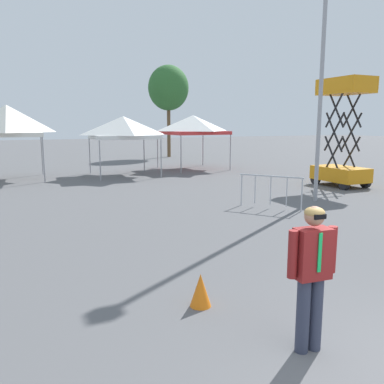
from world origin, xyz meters
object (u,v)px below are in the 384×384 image
crowd_barrier_mid_lot (271,185)px  tree_behind_tents_center (168,88)px  scissor_lift (341,155)px  person_foreground (312,269)px  canopy_tent_behind_left (123,128)px  light_pole_near_lift (324,38)px  canopy_tent_center (7,121)px  canopy_tent_right_of_center (193,125)px  traffic_cone_lot_center (201,290)px

crowd_barrier_mid_lot → tree_behind_tents_center: bearing=77.3°
scissor_lift → person_foreground: (-10.05, -9.56, -0.32)m
canopy_tent_behind_left → person_foreground: 17.40m
light_pole_near_lift → tree_behind_tents_center: 19.98m
tree_behind_tents_center → canopy_tent_center: bearing=-142.0°
scissor_lift → crowd_barrier_mid_lot: size_ratio=2.66×
canopy_tent_behind_left → canopy_tent_right_of_center: bearing=15.1°
tree_behind_tents_center → scissor_lift: bearing=-86.8°
scissor_lift → person_foreground: scissor_lift is taller
canopy_tent_center → tree_behind_tents_center: size_ratio=0.49×
light_pole_near_lift → person_foreground: bearing=-132.3°
canopy_tent_right_of_center → light_pole_near_lift: size_ratio=0.36×
canopy_tent_behind_left → person_foreground: size_ratio=1.87×
canopy_tent_center → canopy_tent_behind_left: canopy_tent_center is taller
canopy_tent_right_of_center → scissor_lift: size_ratio=0.78×
traffic_cone_lot_center → canopy_tent_center: bearing=98.1°
canopy_tent_center → canopy_tent_behind_left: (5.46, -0.68, -0.34)m
scissor_lift → light_pole_near_lift: 5.76m
light_pole_near_lift → tree_behind_tents_center: light_pole_near_lift is taller
canopy_tent_center → crowd_barrier_mid_lot: bearing=-55.6°
canopy_tent_behind_left → person_foreground: canopy_tent_behind_left is taller
canopy_tent_center → tree_behind_tents_center: (12.00, 9.37, 2.64)m
canopy_tent_right_of_center → crowd_barrier_mid_lot: (-2.60, -11.42, -1.87)m
tree_behind_tents_center → traffic_cone_lot_center: bearing=-110.8°
canopy_tent_center → light_pole_near_lift: (9.66, -10.48, 2.66)m
canopy_tent_behind_left → person_foreground: (-2.51, -17.16, -1.46)m
canopy_tent_right_of_center → scissor_lift: 9.40m
canopy_tent_behind_left → traffic_cone_lot_center: bearing=-101.5°
canopy_tent_center → crowd_barrier_mid_lot: size_ratio=2.08×
canopy_tent_behind_left → scissor_lift: (7.54, -7.60, -1.15)m
scissor_lift → tree_behind_tents_center: 18.15m
canopy_tent_right_of_center → scissor_lift: (2.96, -8.83, -1.27)m
tree_behind_tents_center → traffic_cone_lot_center: size_ratio=14.41×
canopy_tent_right_of_center → person_foreground: bearing=-111.1°
canopy_tent_center → canopy_tent_right_of_center: canopy_tent_center is taller
tree_behind_tents_center → light_pole_near_lift: bearing=-96.7°
canopy_tent_right_of_center → traffic_cone_lot_center: (-7.74, -16.78, -2.37)m
crowd_barrier_mid_lot → traffic_cone_lot_center: bearing=-133.8°
canopy_tent_behind_left → canopy_tent_right_of_center: 4.75m
canopy_tent_right_of_center → crowd_barrier_mid_lot: canopy_tent_right_of_center is taller
canopy_tent_center → traffic_cone_lot_center: 16.59m
canopy_tent_center → scissor_lift: size_ratio=0.78×
scissor_lift → tree_behind_tents_center: size_ratio=0.63×
canopy_tent_right_of_center → crowd_barrier_mid_lot: bearing=-102.8°
light_pole_near_lift → tree_behind_tents_center: (2.34, 19.85, -0.02)m
crowd_barrier_mid_lot → scissor_lift: bearing=24.9°
canopy_tent_right_of_center → scissor_lift: bearing=-71.5°
traffic_cone_lot_center → person_foreground: bearing=-68.1°
canopy_tent_behind_left → canopy_tent_right_of_center: (4.58, 1.24, 0.13)m
canopy_tent_behind_left → light_pole_near_lift: bearing=-66.8°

